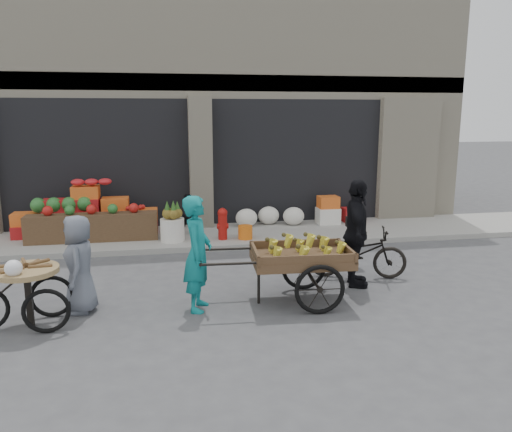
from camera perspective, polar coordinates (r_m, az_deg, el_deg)
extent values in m
plane|color=#424244|center=(7.79, -3.30, -10.01)|extent=(80.00, 80.00, 0.00)
cube|color=gray|center=(11.66, -5.83, -2.36)|extent=(18.00, 2.20, 0.12)
cube|color=beige|center=(15.42, -7.40, 13.89)|extent=(14.00, 6.00, 7.00)
cube|color=gray|center=(12.59, -6.66, 14.89)|extent=(14.00, 0.30, 0.40)
cube|color=black|center=(13.34, -17.38, 5.95)|extent=(4.40, 1.60, 3.10)
cube|color=black|center=(13.66, 3.83, 6.57)|extent=(4.40, 1.60, 3.10)
cube|color=beige|center=(12.42, -6.39, 6.03)|extent=(0.55, 0.80, 3.22)
cube|color=brown|center=(11.51, -18.18, -1.24)|extent=(2.80, 0.45, 0.60)
sphere|color=#1E5923|center=(12.03, -21.31, 1.22)|extent=(0.34, 0.34, 0.34)
cylinder|color=silver|center=(11.07, -9.53, -1.57)|extent=(0.52, 0.52, 0.50)
cylinder|color=#A5140F|center=(11.08, -3.83, -1.26)|extent=(0.20, 0.20, 0.56)
sphere|color=#A5140F|center=(11.02, -3.85, 0.36)|extent=(0.22, 0.22, 0.22)
cylinder|color=orange|center=(11.13, -1.23, -1.87)|extent=(0.32, 0.32, 0.30)
ellipsoid|color=silver|center=(12.42, 1.63, -0.12)|extent=(1.70, 0.60, 0.44)
imported|color=black|center=(11.62, -7.65, 0.20)|extent=(0.51, 0.43, 0.93)
cube|color=brown|center=(7.69, 5.19, -4.92)|extent=(1.54, 1.06, 0.13)
torus|color=black|center=(7.33, 7.30, -8.34)|extent=(0.75, 0.11, 0.75)
torus|color=black|center=(8.31, 5.50, -5.88)|extent=(0.75, 0.11, 0.75)
cylinder|color=black|center=(7.70, 0.31, -7.79)|extent=(0.05, 0.05, 0.62)
imported|color=#0F7779|center=(7.37, -6.68, -4.28)|extent=(0.55, 0.71, 1.72)
cylinder|color=#9E7F51|center=(7.40, -24.77, -5.70)|extent=(0.90, 0.90, 0.07)
cube|color=black|center=(7.52, -24.51, -8.62)|extent=(0.09, 0.09, 0.80)
torus|color=black|center=(7.25, -22.85, -9.98)|extent=(0.62, 0.10, 0.62)
torus|color=black|center=(7.77, -22.28, -8.50)|extent=(0.62, 0.10, 0.62)
imported|color=slate|center=(7.71, -19.54, -5.20)|extent=(0.49, 0.73, 1.45)
imported|color=black|center=(9.02, 11.51, -4.15)|extent=(1.81, 1.05, 0.90)
imported|color=black|center=(8.48, 11.38, -1.98)|extent=(0.72, 1.14, 1.81)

